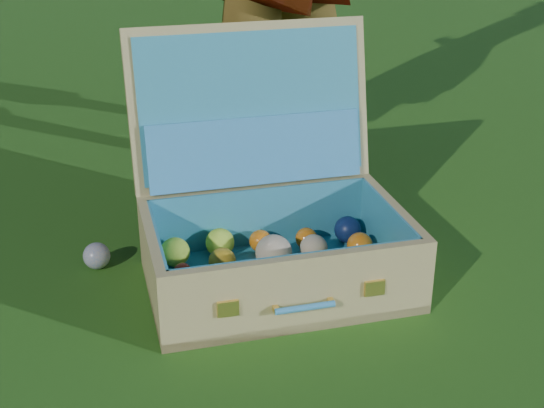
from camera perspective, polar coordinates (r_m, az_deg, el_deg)
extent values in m
plane|color=#215114|center=(1.86, -1.20, -4.43)|extent=(60.00, 60.00, 0.00)
sphere|color=#456CB5|center=(1.87, -13.07, -3.82)|extent=(0.07, 0.07, 0.07)
cube|color=tan|center=(1.75, 0.41, -5.94)|extent=(0.62, 0.44, 0.02)
cube|color=tan|center=(1.56, 2.20, -6.82)|extent=(0.58, 0.08, 0.18)
cube|color=tan|center=(1.87, -1.05, -1.15)|extent=(0.58, 0.08, 0.18)
cube|color=tan|center=(1.67, -8.95, -4.85)|extent=(0.05, 0.35, 0.18)
cube|color=tan|center=(1.80, 9.09, -2.60)|extent=(0.05, 0.35, 0.18)
cube|color=teal|center=(1.75, 0.41, -5.56)|extent=(0.57, 0.40, 0.01)
cube|color=teal|center=(1.57, 2.06, -6.23)|extent=(0.54, 0.06, 0.15)
cube|color=teal|center=(1.86, -0.95, -1.03)|extent=(0.54, 0.06, 0.15)
cube|color=teal|center=(1.67, -8.51, -4.48)|extent=(0.04, 0.35, 0.15)
cube|color=teal|center=(1.79, 8.71, -2.35)|extent=(0.04, 0.35, 0.15)
cube|color=tan|center=(1.84, -1.67, 7.48)|extent=(0.59, 0.18, 0.39)
cube|color=teal|center=(1.82, -1.53, 7.45)|extent=(0.55, 0.14, 0.34)
cube|color=teal|center=(1.82, -1.24, 4.03)|extent=(0.52, 0.11, 0.16)
cube|color=#F2C659|center=(1.52, -3.33, -7.87)|extent=(0.04, 0.01, 0.03)
cube|color=#F2C659|center=(1.60, 7.73, -6.28)|extent=(0.04, 0.01, 0.03)
cylinder|color=teal|center=(1.55, 2.49, -7.80)|extent=(0.13, 0.03, 0.01)
cube|color=#F2C659|center=(1.54, 0.31, -7.96)|extent=(0.01, 0.02, 0.01)
cube|color=#F2C659|center=(1.57, 4.46, -7.35)|extent=(0.01, 0.02, 0.01)
sphere|color=white|center=(1.58, -6.33, -7.10)|extent=(0.09, 0.09, 0.09)
sphere|color=#C4E838|center=(1.60, -1.97, -7.11)|extent=(0.07, 0.07, 0.07)
sphere|color=#A98016|center=(1.62, 1.87, -6.43)|extent=(0.07, 0.07, 0.07)
sphere|color=white|center=(1.66, 5.22, -6.28)|extent=(0.05, 0.05, 0.05)
sphere|color=white|center=(1.68, 8.61, -5.57)|extent=(0.07, 0.07, 0.07)
sphere|color=#B21F0E|center=(1.65, -6.51, -6.55)|extent=(0.04, 0.04, 0.04)
sphere|color=#0D1B43|center=(1.68, -2.86, -5.67)|extent=(0.06, 0.06, 0.06)
sphere|color=#C4E838|center=(1.70, 0.65, -5.10)|extent=(0.07, 0.07, 0.07)
sphere|color=#C4E838|center=(1.73, 4.54, -4.51)|extent=(0.07, 0.07, 0.07)
sphere|color=#C4E838|center=(1.77, 7.54, -4.19)|extent=(0.06, 0.06, 0.06)
sphere|color=#B21F0E|center=(1.73, -6.75, -5.09)|extent=(0.04, 0.04, 0.04)
sphere|color=#A98016|center=(1.74, -3.77, -4.33)|extent=(0.06, 0.06, 0.06)
sphere|color=#C6AE8C|center=(1.75, 0.13, -3.68)|extent=(0.09, 0.09, 0.09)
sphere|color=#C6AE8C|center=(1.80, 3.15, -3.33)|extent=(0.07, 0.07, 0.07)
sphere|color=orange|center=(1.82, 6.63, -3.10)|extent=(0.06, 0.06, 0.06)
sphere|color=#C4E838|center=(1.79, -7.32, -3.61)|extent=(0.07, 0.07, 0.07)
sphere|color=#C4E838|center=(1.82, -3.94, -2.91)|extent=(0.07, 0.07, 0.07)
sphere|color=orange|center=(1.84, -0.88, -2.80)|extent=(0.06, 0.06, 0.06)
sphere|color=orange|center=(1.86, 2.60, -2.60)|extent=(0.05, 0.05, 0.05)
sphere|color=#0D1B43|center=(1.89, 5.72, -1.93)|extent=(0.07, 0.07, 0.07)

